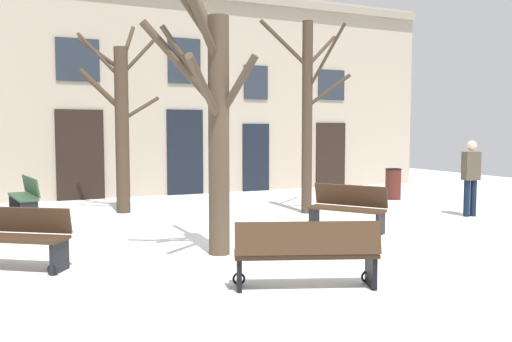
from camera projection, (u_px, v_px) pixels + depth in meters
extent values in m
plane|color=white|center=(290.00, 240.00, 9.67)|extent=(29.32, 29.32, 0.00)
cube|color=tan|center=(174.00, 91.00, 16.45)|extent=(18.33, 0.40, 6.46)
cube|color=black|center=(80.00, 155.00, 15.22)|extent=(1.33, 0.08, 2.60)
cube|color=#262D38|center=(78.00, 60.00, 15.02)|extent=(1.20, 0.06, 1.21)
cube|color=black|center=(185.00, 152.00, 16.51)|extent=(1.16, 0.08, 2.65)
cube|color=#262D38|center=(184.00, 61.00, 16.29)|extent=(1.04, 0.06, 1.39)
cube|color=black|center=(256.00, 157.00, 17.52)|extent=(0.94, 0.08, 2.22)
cube|color=#262D38|center=(256.00, 82.00, 17.33)|extent=(0.85, 0.06, 1.10)
cube|color=black|center=(330.00, 155.00, 18.71)|extent=(1.17, 0.08, 2.27)
cube|color=#262D38|center=(331.00, 85.00, 18.52)|extent=(1.06, 0.06, 1.04)
cylinder|color=#423326|center=(122.00, 131.00, 12.78)|extent=(0.33, 0.33, 3.99)
cylinder|color=#423326|center=(101.00, 90.00, 12.65)|extent=(1.04, 0.45, 1.04)
cylinder|color=#423326|center=(99.00, 56.00, 12.75)|extent=(0.99, 0.76, 1.17)
cylinder|color=#423326|center=(140.00, 109.00, 12.92)|extent=(0.94, 0.09, 0.63)
cylinder|color=#423326|center=(139.00, 56.00, 12.77)|extent=(0.94, 0.19, 1.02)
cylinder|color=#423326|center=(127.00, 46.00, 13.15)|extent=(0.62, 1.05, 1.18)
cylinder|color=#423326|center=(99.00, 54.00, 12.97)|extent=(0.95, 1.21, 0.93)
cylinder|color=#4C3D2D|center=(219.00, 137.00, 8.43)|extent=(0.34, 0.34, 3.79)
cylinder|color=#4C3D2D|center=(237.00, 88.00, 8.23)|extent=(0.57, 0.66, 1.02)
cylinder|color=#4C3D2D|center=(182.00, 66.00, 8.12)|extent=(1.28, 0.16, 1.35)
cylinder|color=#4C3D2D|center=(191.00, 70.00, 8.14)|extent=(0.99, 0.14, 1.31)
cylinder|color=#4C3D2D|center=(205.00, 90.00, 7.76)|extent=(0.93, 1.14, 0.92)
cylinder|color=#4C3D2D|center=(207.00, 20.00, 8.67)|extent=(0.18, 0.95, 0.96)
cylinder|color=#4C3D2D|center=(201.00, 21.00, 7.84)|extent=(0.95, 0.82, 1.24)
cylinder|color=#4C3D2D|center=(193.00, 15.00, 7.89)|extent=(1.07, 0.58, 1.11)
cylinder|color=#423326|center=(307.00, 118.00, 12.70)|extent=(0.25, 0.25, 4.59)
cylinder|color=#423326|center=(326.00, 58.00, 12.32)|extent=(0.59, 0.91, 1.53)
cylinder|color=#423326|center=(329.00, 91.00, 12.65)|extent=(1.01, 0.51, 0.82)
cylinder|color=#423326|center=(284.00, 44.00, 12.44)|extent=(1.21, 0.34, 1.10)
cylinder|color=#423326|center=(321.00, 51.00, 13.14)|extent=(1.28, 0.81, 0.96)
cylinder|color=#4C1E19|center=(393.00, 184.00, 15.39)|extent=(0.45, 0.45, 0.87)
torus|color=black|center=(393.00, 169.00, 15.36)|extent=(0.47, 0.47, 0.04)
cube|color=#3D2819|center=(306.00, 254.00, 6.71)|extent=(1.84, 1.05, 0.05)
cube|color=#3D2819|center=(308.00, 238.00, 6.49)|extent=(1.74, 0.77, 0.41)
cube|color=black|center=(371.00, 270.00, 6.77)|extent=(0.19, 0.38, 0.43)
torus|color=black|center=(367.00, 277.00, 6.95)|extent=(0.17, 0.09, 0.17)
cube|color=black|center=(239.00, 272.00, 6.68)|extent=(0.19, 0.38, 0.43)
torus|color=black|center=(239.00, 279.00, 6.85)|extent=(0.17, 0.09, 0.17)
cube|color=#3D2819|center=(9.00, 238.00, 7.58)|extent=(1.67, 1.34, 0.05)
cube|color=#3D2819|center=(17.00, 220.00, 7.78)|extent=(1.47, 1.04, 0.38)
cube|color=black|center=(60.00, 256.00, 7.47)|extent=(0.29, 0.39, 0.46)
torus|color=black|center=(53.00, 270.00, 7.29)|extent=(0.16, 0.12, 0.17)
cube|color=#3D2819|center=(346.00, 209.00, 10.46)|extent=(1.21, 1.51, 0.05)
cube|color=#3D2819|center=(350.00, 195.00, 10.61)|extent=(0.95, 1.34, 0.43)
cube|color=black|center=(314.00, 217.00, 10.85)|extent=(0.36, 0.27, 0.45)
torus|color=black|center=(310.00, 225.00, 10.72)|extent=(0.12, 0.16, 0.17)
cube|color=black|center=(380.00, 224.00, 10.11)|extent=(0.36, 0.27, 0.45)
torus|color=black|center=(377.00, 232.00, 9.98)|extent=(0.12, 0.16, 0.17)
cube|color=#2D4C33|center=(23.00, 197.00, 12.58)|extent=(0.68, 1.83, 0.05)
cube|color=#2D4C33|center=(31.00, 186.00, 12.67)|extent=(0.37, 1.79, 0.43)
cube|color=black|center=(17.00, 202.00, 13.30)|extent=(0.38, 0.12, 0.43)
torus|color=black|center=(11.00, 207.00, 13.23)|extent=(0.06, 0.17, 0.17)
cube|color=black|center=(29.00, 210.00, 11.90)|extent=(0.38, 0.12, 0.43)
torus|color=black|center=(22.00, 217.00, 11.83)|extent=(0.06, 0.17, 0.17)
cylinder|color=black|center=(467.00, 198.00, 12.31)|extent=(0.14, 0.14, 0.85)
cylinder|color=black|center=(473.00, 198.00, 12.35)|extent=(0.14, 0.14, 0.85)
cube|color=#4C4233|center=(471.00, 166.00, 12.27)|extent=(0.41, 0.28, 0.66)
sphere|color=beige|center=(472.00, 145.00, 12.24)|extent=(0.23, 0.23, 0.23)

